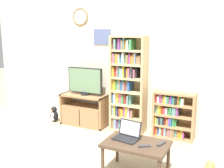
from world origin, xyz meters
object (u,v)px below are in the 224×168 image
Objects in this scene: coffee_table at (136,147)px; penguin_figurine at (54,115)px; bookshelf_tall at (127,84)px; laptop at (128,134)px; remote_near_laptop at (161,144)px; tv_stand at (84,110)px; television at (85,81)px; remote_far_from_laptop at (144,146)px; bookshelf_short at (172,115)px.

penguin_figurine is at bearing 151.84° from coffee_table.
laptop is at bearing -67.08° from bookshelf_tall.
penguin_figurine is (-2.56, 1.12, -0.31)m from remote_near_laptop.
tv_stand is 0.58m from television.
remote_near_laptop is at bearing 16.00° from coffee_table.
bookshelf_tall is 1.77m from remote_far_from_laptop.
laptop reaches higher than coffee_table.
television is 4.63× the size of remote_far_from_laptop.
television reaches higher than remote_near_laptop.
coffee_table reaches higher than penguin_figurine.
bookshelf_tall is 2.16× the size of bookshelf_short.
bookshelf_tall is at bearing 5.37° from television.
penguin_figurine is (-2.39, 1.28, -0.31)m from remote_far_from_laptop.
penguin_figurine is at bearing -174.30° from bookshelf_short.
bookshelf_tall reaches higher than coffee_table.
bookshelf_tall is at bearing -2.38° from remote_far_from_laptop.
bookshelf_tall is at bearing 121.47° from laptop.
bookshelf_tall is 0.98m from bookshelf_short.
laptop is (0.57, -1.34, -0.39)m from bookshelf_tall.
bookshelf_short reaches higher than coffee_table.
laptop reaches higher than tv_stand.
bookshelf_tall is (0.87, 0.09, 0.59)m from tv_stand.
laptop is at bearing -28.28° from penguin_figurine.
bookshelf_short is 1.52m from remote_far_from_laptop.
bookshelf_tall is 1.74m from remote_near_laptop.
laptop is at bearing 153.61° from coffee_table.
tv_stand reaches higher than coffee_table.
penguin_figurine is (-2.26, 1.21, -0.25)m from coffee_table.
bookshelf_tall is 10.70× the size of remote_near_laptop.
tv_stand is at bearing 162.67° from remote_near_laptop.
television is at bearing 21.67° from tv_stand.
television is (0.02, 0.01, 0.58)m from tv_stand.
tv_stand is 1.06m from bookshelf_tall.
bookshelf_tall reaches higher than bookshelf_short.
bookshelf_tall is 2.16× the size of coffee_table.
laptop is (-0.15, 0.07, 0.11)m from coffee_table.
tv_stand is 2.62× the size of laptop.
bookshelf_tall reaches higher than penguin_figurine.
remote_far_from_laptop is 2.73m from penguin_figurine.
bookshelf_short is at bearing 87.07° from laptop.
bookshelf_short is 2.29× the size of laptop.
remote_far_from_laptop is at bearing -39.02° from tv_stand.
remote_far_from_laptop is (0.13, -0.07, 0.06)m from coffee_table.
coffee_table is at bearing -63.12° from bookshelf_tall.
bookshelf_short is 2.56× the size of penguin_figurine.
tv_stand is 0.53× the size of bookshelf_tall.
penguin_figurine is at bearing -172.19° from bookshelf_tall.
bookshelf_tall reaches higher than remote_far_from_laptop.
coffee_table is 4.95× the size of remote_near_laptop.
penguin_figurine is (-1.54, -0.21, -0.75)m from bookshelf_tall.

